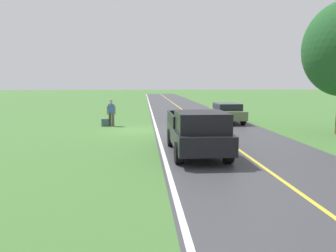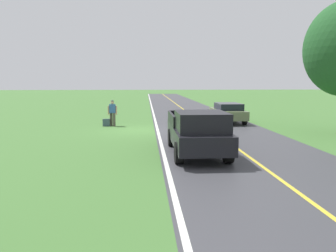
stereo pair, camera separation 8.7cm
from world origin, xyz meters
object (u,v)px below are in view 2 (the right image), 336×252
object	(u,v)px
hitchhiker_walking	(113,111)
suitcase_carried	(106,123)
pickup_truck_passing	(198,131)
sedan_near_oncoming	(228,112)

from	to	relation	value
hitchhiker_walking	suitcase_carried	size ratio (longest dim) A/B	3.56
hitchhiker_walking	suitcase_carried	world-z (taller)	hitchhiker_walking
suitcase_carried	pickup_truck_passing	distance (m)	10.08
hitchhiker_walking	pickup_truck_passing	distance (m)	9.94
hitchhiker_walking	sedan_near_oncoming	bearing A→B (deg)	-170.35
pickup_truck_passing	sedan_near_oncoming	xyz separation A→B (m)	(-3.87, -10.35, -0.21)
hitchhiker_walking	pickup_truck_passing	world-z (taller)	pickup_truck_passing
hitchhiker_walking	pickup_truck_passing	size ratio (longest dim) A/B	0.32
suitcase_carried	sedan_near_oncoming	size ratio (longest dim) A/B	0.11
sedan_near_oncoming	suitcase_carried	bearing A→B (deg)	9.71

